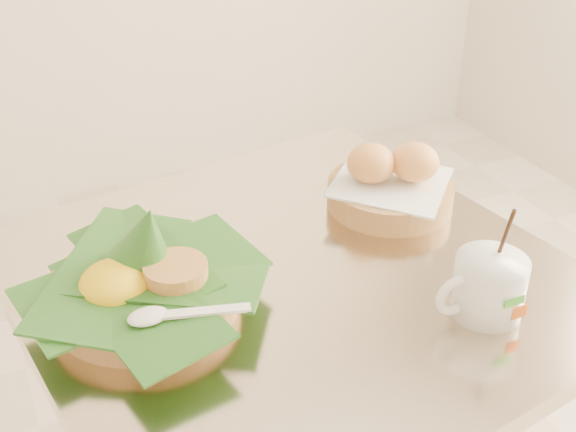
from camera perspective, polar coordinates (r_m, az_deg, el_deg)
name	(u,v)px	position (r m, az deg, el deg)	size (l,w,h in m)	color
cafe_table	(293,390)	(1.13, 0.37, -13.59)	(0.80, 0.80, 0.75)	gray
rice_basket	(144,278)	(0.93, -11.34, -4.86)	(0.30, 0.30, 0.15)	tan
bread_basket	(391,184)	(1.14, 8.12, 2.49)	(0.24, 0.24, 0.10)	tan
coffee_mug	(487,285)	(0.93, 15.48, -5.28)	(0.12, 0.09, 0.16)	white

